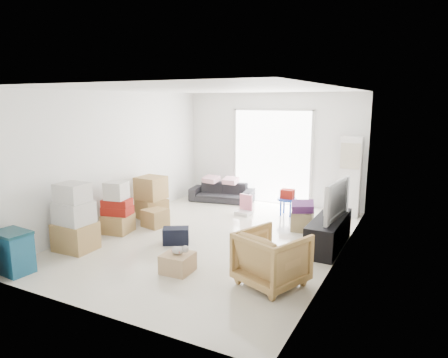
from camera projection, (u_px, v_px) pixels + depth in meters
room_shell at (213, 166)px, 7.16m from camera, size 4.98×6.48×3.18m
sliding_door at (272, 153)px, 9.78m from camera, size 2.10×0.04×2.33m
ac_tower at (350, 177)px, 8.69m from camera, size 0.45×0.30×1.75m
tv_console at (329, 232)px, 6.92m from camera, size 0.47×1.58×0.53m
television at (330, 213)px, 6.86m from camera, size 0.78×1.21×0.15m
sofa at (222, 189)px, 10.05m from camera, size 1.64×0.74×0.62m
pillow_left at (211, 174)px, 10.07m from camera, size 0.42×0.35×0.12m
pillow_right at (231, 175)px, 9.89m from camera, size 0.39×0.31×0.13m
armchair at (272, 256)px, 5.47m from camera, size 1.04×1.01×0.84m
storage_bins at (13, 252)px, 5.87m from camera, size 0.58×0.43×0.63m
box_stack_a at (74, 220)px, 6.73m from camera, size 0.65×0.55×1.16m
box_stack_b at (117, 211)px, 7.66m from camera, size 0.60×0.57×1.00m
box_stack_c at (151, 198)px, 8.53m from camera, size 0.77×0.71×0.92m
loose_box at (155, 218)px, 8.07m from camera, size 0.50×0.50×0.35m
duffel_bag at (176, 236)px, 7.09m from camera, size 0.53×0.46×0.29m
ottoman at (302, 221)px, 7.80m from camera, size 0.41×0.41×0.38m
blanket at (303, 208)px, 7.75m from camera, size 0.52×0.52×0.14m
kids_table at (287, 197)px, 8.82m from camera, size 0.45×0.45×0.58m
toy_walker at (245, 209)px, 8.93m from camera, size 0.36×0.32×0.44m
wood_crate at (178, 263)px, 5.92m from camera, size 0.44×0.44×0.28m
plush_bunny at (179, 250)px, 5.88m from camera, size 0.28×0.16×0.14m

